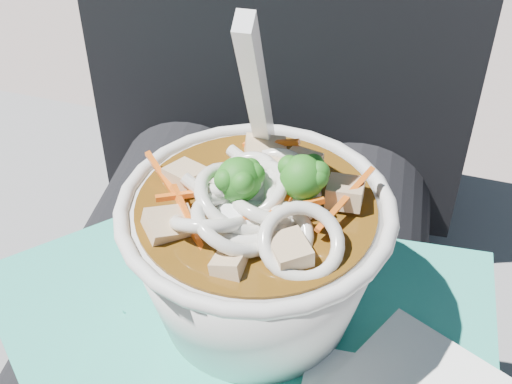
# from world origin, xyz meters

# --- Properties ---
(person_body) EXTENTS (0.34, 0.94, 1.02)m
(person_body) POSITION_xyz_m (0.00, 0.09, 0.57)
(person_body) COLOR black
(person_body) RESTS_ON ground
(plastic_bag) EXTENTS (0.36, 0.30, 0.01)m
(plastic_bag) POSITION_xyz_m (0.03, -0.01, 0.62)
(plastic_bag) COLOR teal
(plastic_bag) RESTS_ON lap
(udon_bowl) EXTENTS (0.20, 0.20, 0.21)m
(udon_bowl) POSITION_xyz_m (0.03, 0.01, 0.69)
(udon_bowl) COLOR silver
(udon_bowl) RESTS_ON plastic_bag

